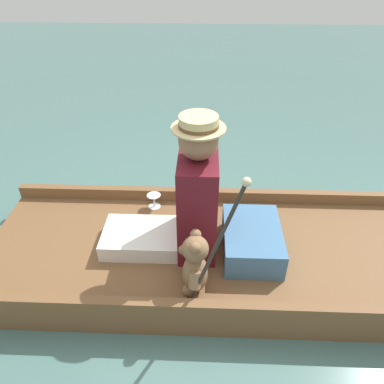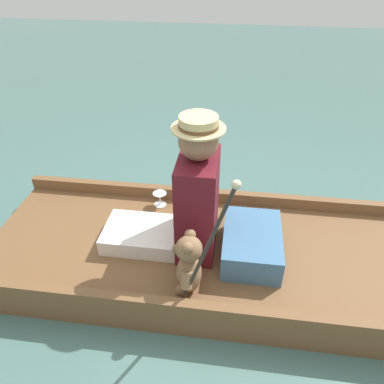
{
  "view_description": "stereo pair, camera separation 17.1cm",
  "coord_description": "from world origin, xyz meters",
  "px_view_note": "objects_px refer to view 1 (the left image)",
  "views": [
    {
      "loc": [
        -1.79,
        -0.01,
        1.85
      ],
      "look_at": [
        0.01,
        0.06,
        0.58
      ],
      "focal_mm": 35.0,
      "sensor_mm": 36.0,
      "label": 1
    },
    {
      "loc": [
        -1.78,
        -0.18,
        1.85
      ],
      "look_at": [
        0.01,
        0.06,
        0.58
      ],
      "focal_mm": 35.0,
      "sensor_mm": 36.0,
      "label": 2
    }
  ],
  "objects_px": {
    "seated_person": "(185,202)",
    "walking_cane": "(220,238)",
    "wine_glass": "(154,199)",
    "teddy_bear": "(195,265)"
  },
  "relations": [
    {
      "from": "walking_cane",
      "to": "seated_person",
      "type": "bearing_deg",
      "value": 22.59
    },
    {
      "from": "seated_person",
      "to": "wine_glass",
      "type": "height_order",
      "value": "seated_person"
    },
    {
      "from": "teddy_bear",
      "to": "walking_cane",
      "type": "distance_m",
      "value": 0.34
    },
    {
      "from": "teddy_bear",
      "to": "walking_cane",
      "type": "relative_size",
      "value": 0.48
    },
    {
      "from": "teddy_bear",
      "to": "wine_glass",
      "type": "height_order",
      "value": "teddy_bear"
    },
    {
      "from": "teddy_bear",
      "to": "walking_cane",
      "type": "xyz_separation_m",
      "value": [
        -0.11,
        -0.12,
        0.3
      ]
    },
    {
      "from": "wine_glass",
      "to": "walking_cane",
      "type": "distance_m",
      "value": 1.06
    },
    {
      "from": "seated_person",
      "to": "walking_cane",
      "type": "bearing_deg",
      "value": -158.65
    },
    {
      "from": "seated_person",
      "to": "walking_cane",
      "type": "height_order",
      "value": "seated_person"
    },
    {
      "from": "wine_glass",
      "to": "walking_cane",
      "type": "bearing_deg",
      "value": -152.73
    }
  ]
}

